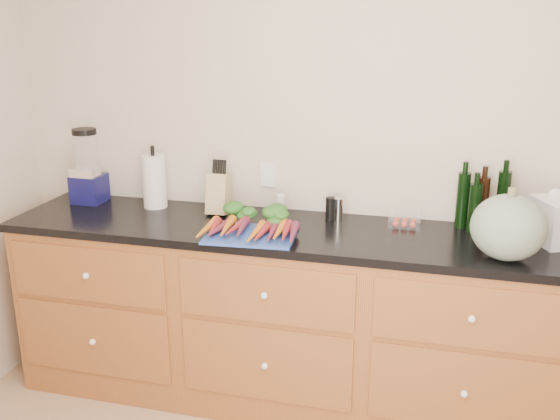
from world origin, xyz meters
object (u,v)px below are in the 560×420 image
(cutting_board, at_px, (251,235))
(tomato_box, at_px, (405,219))
(knife_block, at_px, (219,194))
(carrots, at_px, (254,226))
(squash, at_px, (508,227))
(blender_appliance, at_px, (87,170))
(paper_towel, at_px, (154,181))

(cutting_board, height_order, tomato_box, tomato_box)
(knife_block, height_order, tomato_box, knife_block)
(carrots, xyz_separation_m, squash, (1.13, -0.04, 0.10))
(blender_appliance, bearing_deg, tomato_box, 0.41)
(blender_appliance, relative_size, paper_towel, 1.44)
(squash, relative_size, knife_block, 1.49)
(squash, xyz_separation_m, tomato_box, (-0.44, 0.33, -0.10))
(cutting_board, distance_m, squash, 1.14)
(squash, height_order, paper_towel, paper_towel)
(squash, height_order, blender_appliance, blender_appliance)
(paper_towel, bearing_deg, cutting_board, -26.73)
(carrots, xyz_separation_m, paper_towel, (-0.64, 0.28, 0.10))
(carrots, relative_size, tomato_box, 3.06)
(carrots, relative_size, paper_towel, 1.63)
(knife_block, distance_m, tomato_box, 0.95)
(squash, bearing_deg, knife_block, 167.93)
(paper_towel, height_order, knife_block, paper_towel)
(tomato_box, bearing_deg, paper_towel, -179.57)
(cutting_board, bearing_deg, blender_appliance, 162.84)
(cutting_board, height_order, squash, squash)
(carrots, height_order, paper_towel, paper_towel)
(carrots, bearing_deg, cutting_board, -90.00)
(squash, distance_m, tomato_box, 0.56)
(cutting_board, bearing_deg, tomato_box, 25.68)
(knife_block, bearing_deg, squash, -12.07)
(carrots, bearing_deg, knife_block, 136.07)
(blender_appliance, bearing_deg, carrots, -14.87)
(squash, relative_size, blender_appliance, 0.76)
(carrots, bearing_deg, paper_towel, 156.56)
(squash, distance_m, blender_appliance, 2.18)
(knife_block, bearing_deg, tomato_box, 1.81)
(blender_appliance, relative_size, tomato_box, 2.70)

